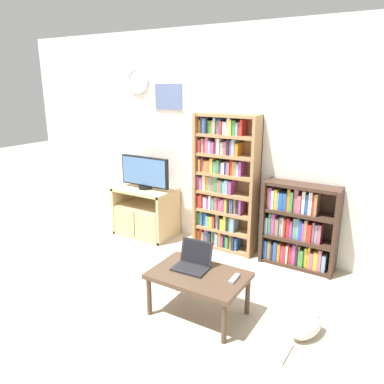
% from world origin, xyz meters
% --- Properties ---
extents(ground_plane, '(18.00, 18.00, 0.00)m').
position_xyz_m(ground_plane, '(0.00, 0.00, 0.00)').
color(ground_plane, '#BCAD93').
extents(wall_back, '(6.18, 0.09, 2.60)m').
position_xyz_m(wall_back, '(-0.01, 1.66, 1.31)').
color(wall_back, silver).
rests_on(wall_back, ground_plane).
extents(tv_stand, '(0.78, 0.50, 0.64)m').
position_xyz_m(tv_stand, '(-0.90, 1.35, 0.32)').
color(tv_stand, tan).
rests_on(tv_stand, ground_plane).
extents(television, '(0.72, 0.18, 0.42)m').
position_xyz_m(television, '(-0.89, 1.35, 0.85)').
color(television, black).
rests_on(television, tv_stand).
extents(bookshelf_tall, '(0.78, 0.24, 1.64)m').
position_xyz_m(bookshelf_tall, '(0.16, 1.51, 0.81)').
color(bookshelf_tall, '#9E754C').
rests_on(bookshelf_tall, ground_plane).
extents(bookshelf_short, '(0.80, 0.25, 0.94)m').
position_xyz_m(bookshelf_short, '(1.07, 1.51, 0.45)').
color(bookshelf_short, '#3D281E').
rests_on(bookshelf_short, ground_plane).
extents(coffee_table, '(0.82, 0.54, 0.40)m').
position_xyz_m(coffee_table, '(0.62, 0.15, 0.35)').
color(coffee_table, '#4C3828').
rests_on(coffee_table, ground_plane).
extents(laptop, '(0.32, 0.27, 0.23)m').
position_xyz_m(laptop, '(0.52, 0.22, 0.46)').
color(laptop, '#232326').
rests_on(laptop, coffee_table).
extents(remote_near_laptop, '(0.05, 0.16, 0.02)m').
position_xyz_m(remote_near_laptop, '(0.93, 0.21, 0.41)').
color(remote_near_laptop, '#99999E').
rests_on(remote_near_laptop, coffee_table).
extents(cat, '(0.29, 0.59, 0.26)m').
position_xyz_m(cat, '(1.53, 0.33, 0.11)').
color(cat, white).
rests_on(cat, ground_plane).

